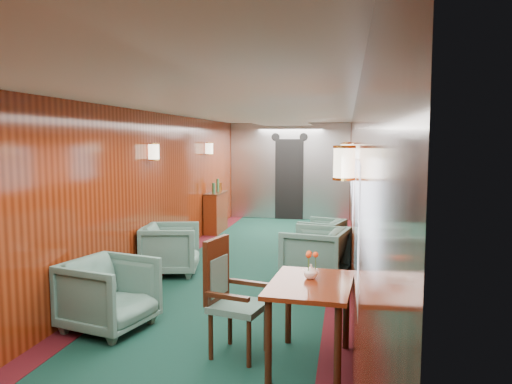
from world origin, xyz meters
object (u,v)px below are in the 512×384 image
(dining_table, at_px, (311,296))
(armchair_right_far, at_px, (322,237))
(credenza, at_px, (216,212))
(armchair_left_far, at_px, (171,249))
(side_chair, at_px, (229,292))
(armchair_left_near, at_px, (109,294))
(armchair_right_near, at_px, (315,255))

(dining_table, xyz_separation_m, armchair_right_far, (-0.11, 4.26, -0.31))
(armchair_right_far, bearing_deg, credenza, -110.32)
(credenza, xyz_separation_m, armchair_right_far, (2.36, -1.79, -0.13))
(armchair_left_far, xyz_separation_m, armchair_right_far, (2.14, 1.59, -0.05))
(side_chair, bearing_deg, armchair_left_near, 179.30)
(armchair_right_near, bearing_deg, dining_table, 14.73)
(dining_table, height_order, side_chair, side_chair)
(armchair_left_far, height_order, armchair_right_near, armchair_right_near)
(dining_table, bearing_deg, armchair_right_far, 95.67)
(armchair_left_far, relative_size, armchair_right_far, 1.17)
(armchair_left_near, xyz_separation_m, armchair_right_near, (2.00, 2.15, 0.01))
(credenza, bearing_deg, dining_table, -67.77)
(credenza, bearing_deg, armchair_right_far, -37.18)
(armchair_right_near, bearing_deg, armchair_right_far, -168.49)
(credenza, relative_size, armchair_left_far, 1.40)
(armchair_left_far, bearing_deg, dining_table, -151.86)
(side_chair, xyz_separation_m, credenza, (-1.71, 5.94, -0.14))
(armchair_left_near, bearing_deg, credenza, 17.71)
(dining_table, relative_size, side_chair, 0.97)
(side_chair, xyz_separation_m, armchair_right_near, (0.63, 2.51, -0.20))
(side_chair, bearing_deg, armchair_right_near, 89.62)
(dining_table, distance_m, armchair_right_far, 4.27)
(armchair_left_near, height_order, armchair_right_far, armchair_left_near)
(credenza, relative_size, armchair_right_near, 1.36)
(armchair_right_near, bearing_deg, armchair_left_far, -79.28)
(credenza, height_order, armchair_left_far, credenza)
(dining_table, xyz_separation_m, armchair_right_near, (-0.13, 2.62, -0.24))
(armchair_right_far, bearing_deg, dining_table, 18.38)
(side_chair, distance_m, credenza, 6.18)
(side_chair, bearing_deg, dining_table, 5.51)
(credenza, bearing_deg, armchair_left_far, -86.40)
(dining_table, relative_size, credenza, 0.91)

